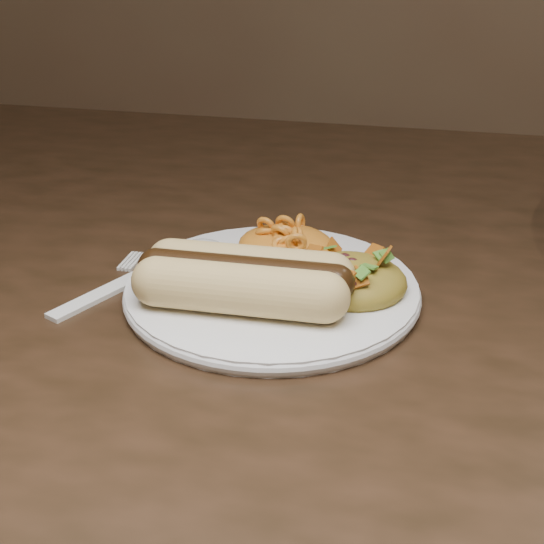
# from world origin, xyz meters

# --- Properties ---
(table) EXTENTS (1.60, 0.90, 0.75)m
(table) POSITION_xyz_m (0.00, 0.00, 0.66)
(table) COLOR #362115
(table) RESTS_ON floor
(plate) EXTENTS (0.31, 0.31, 0.01)m
(plate) POSITION_xyz_m (-0.03, -0.08, 0.76)
(plate) COLOR white
(plate) RESTS_ON table
(hotdog) EXTENTS (0.14, 0.07, 0.04)m
(hotdog) POSITION_xyz_m (-0.04, -0.12, 0.78)
(hotdog) COLOR #DCB96B
(hotdog) RESTS_ON plate
(mac_and_cheese) EXTENTS (0.09, 0.08, 0.03)m
(mac_and_cheese) POSITION_xyz_m (-0.03, -0.02, 0.78)
(mac_and_cheese) COLOR gold
(mac_and_cheese) RESTS_ON plate
(sour_cream) EXTENTS (0.07, 0.07, 0.03)m
(sour_cream) POSITION_xyz_m (-0.09, -0.07, 0.78)
(sour_cream) COLOR silver
(sour_cream) RESTS_ON plate
(taco_salad) EXTENTS (0.09, 0.09, 0.04)m
(taco_salad) POSITION_xyz_m (0.04, -0.08, 0.78)
(taco_salad) COLOR #BA7527
(taco_salad) RESTS_ON plate
(fork) EXTENTS (0.07, 0.13, 0.00)m
(fork) POSITION_xyz_m (-0.16, -0.11, 0.75)
(fork) COLOR silver
(fork) RESTS_ON table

